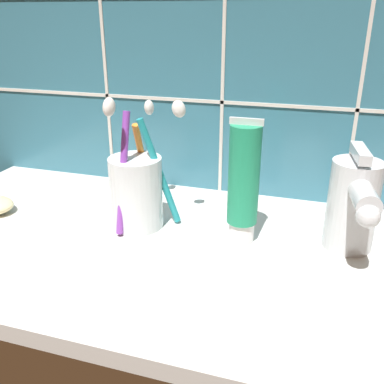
{
  "coord_description": "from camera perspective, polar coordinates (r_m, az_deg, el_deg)",
  "views": [
    {
      "loc": [
        16.65,
        -44.23,
        28.74
      ],
      "look_at": [
        2.51,
        1.33,
        8.71
      ],
      "focal_mm": 40.0,
      "sensor_mm": 36.0,
      "label": 1
    }
  ],
  "objects": [
    {
      "name": "sink_counter",
      "position": [
        0.55,
        -2.94,
        -7.66
      ],
      "size": [
        76.54,
        38.2,
        2.0
      ],
      "primitive_type": "cube",
      "color": "silver",
      "rests_on": "ground"
    },
    {
      "name": "tile_wall_backsplash",
      "position": [
        0.66,
        2.67,
        16.51
      ],
      "size": [
        86.54,
        1.72,
        43.08
      ],
      "color": "#336B7F",
      "rests_on": "ground"
    },
    {
      "name": "toothbrush_cup",
      "position": [
        0.57,
        -7.33,
        0.43
      ],
      "size": [
        10.07,
        13.35,
        18.06
      ],
      "color": "silver",
      "rests_on": "sink_counter"
    },
    {
      "name": "toothpaste_tube",
      "position": [
        0.52,
        6.89,
        1.22
      ],
      "size": [
        3.97,
        3.78,
        15.75
      ],
      "color": "white",
      "rests_on": "sink_counter"
    },
    {
      "name": "sink_faucet",
      "position": [
        0.54,
        20.77,
        -1.42
      ],
      "size": [
        5.9,
        11.8,
        12.64
      ],
      "rotation": [
        0.0,
        0.0,
        -1.44
      ],
      "color": "silver",
      "rests_on": "sink_counter"
    }
  ]
}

